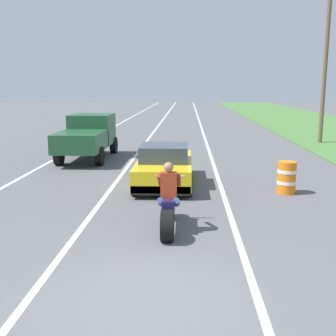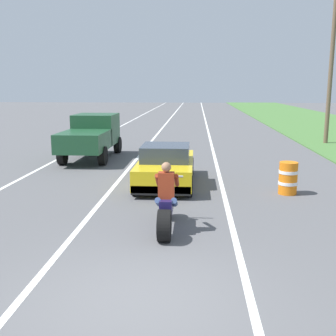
% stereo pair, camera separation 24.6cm
% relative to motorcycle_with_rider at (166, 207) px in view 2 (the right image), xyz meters
% --- Properties ---
extents(ground_plane, '(160.00, 160.00, 0.00)m').
position_rel_motorcycle_with_rider_xyz_m(ground_plane, '(-0.26, -3.12, -0.59)').
color(ground_plane, '#565659').
extents(lane_stripe_left_solid, '(0.14, 120.00, 0.01)m').
position_rel_motorcycle_with_rider_xyz_m(lane_stripe_left_solid, '(-5.66, 16.88, -0.59)').
color(lane_stripe_left_solid, white).
rests_on(lane_stripe_left_solid, ground).
extents(lane_stripe_right_solid, '(0.14, 120.00, 0.01)m').
position_rel_motorcycle_with_rider_xyz_m(lane_stripe_right_solid, '(1.54, 16.88, -0.59)').
color(lane_stripe_right_solid, white).
rests_on(lane_stripe_right_solid, ground).
extents(lane_stripe_centre_dashed, '(0.14, 120.00, 0.01)m').
position_rel_motorcycle_with_rider_xyz_m(lane_stripe_centre_dashed, '(-2.06, 16.88, -0.59)').
color(lane_stripe_centre_dashed, white).
rests_on(lane_stripe_centre_dashed, ground).
extents(motorcycle_with_rider, '(0.70, 2.21, 1.62)m').
position_rel_motorcycle_with_rider_xyz_m(motorcycle_with_rider, '(0.00, 0.00, 0.00)').
color(motorcycle_with_rider, black).
rests_on(motorcycle_with_rider, ground).
extents(sports_car_yellow, '(1.84, 4.30, 1.37)m').
position_rel_motorcycle_with_rider_xyz_m(sports_car_yellow, '(-0.35, 4.66, 0.04)').
color(sports_car_yellow, yellow).
rests_on(sports_car_yellow, ground).
extents(pickup_truck_left_lane_dark_green, '(2.02, 4.80, 1.98)m').
position_rel_motorcycle_with_rider_xyz_m(pickup_truck_left_lane_dark_green, '(-4.14, 9.52, 0.51)').
color(pickup_truck_left_lane_dark_green, '#1E4C2D').
rests_on(pickup_truck_left_lane_dark_green, ground).
extents(utility_pole_roadside, '(0.24, 0.24, 8.16)m').
position_rel_motorcycle_with_rider_xyz_m(utility_pole_roadside, '(8.15, 15.31, 3.49)').
color(utility_pole_roadside, brown).
rests_on(utility_pole_roadside, ground).
extents(construction_barrel_nearest, '(0.58, 0.58, 1.00)m').
position_rel_motorcycle_with_rider_xyz_m(construction_barrel_nearest, '(3.50, 3.63, -0.09)').
color(construction_barrel_nearest, orange).
rests_on(construction_barrel_nearest, ground).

